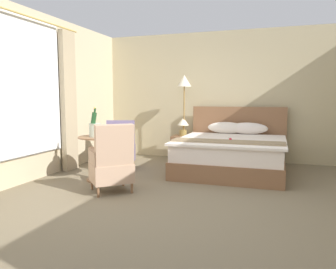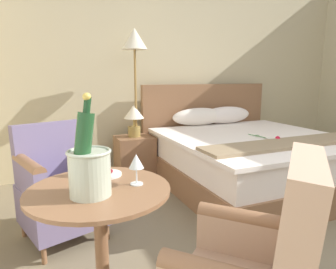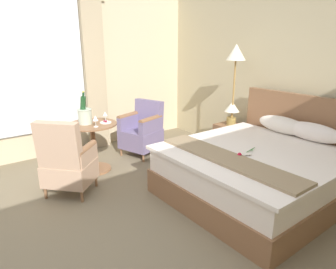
{
  "view_description": "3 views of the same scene",
  "coord_description": "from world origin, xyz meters",
  "px_view_note": "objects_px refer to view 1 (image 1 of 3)",
  "views": [
    {
      "loc": [
        1.06,
        -3.98,
        1.34
      ],
      "look_at": [
        -0.67,
        1.21,
        0.73
      ],
      "focal_mm": 35.0,
      "sensor_mm": 36.0,
      "label": 1
    },
    {
      "loc": [
        -1.88,
        -0.78,
        1.27
      ],
      "look_at": [
        -0.95,
        1.4,
        0.8
      ],
      "focal_mm": 32.0,
      "sensor_mm": 36.0,
      "label": 2
    },
    {
      "loc": [
        2.33,
        -0.98,
        1.84
      ],
      "look_at": [
        -0.9,
        1.47,
        0.59
      ],
      "focal_mm": 32.0,
      "sensor_mm": 36.0,
      "label": 3
    }
  ],
  "objects_px": {
    "wine_glass_near_edge": "(106,129)",
    "side_table_round": "(101,155)",
    "champagne_bucket": "(95,128)",
    "bedside_lamp": "(183,124)",
    "wine_glass_near_bucket": "(110,130)",
    "snack_plate": "(110,135)",
    "armchair_by_window": "(119,147)",
    "armchair_facing_bed": "(112,162)",
    "floor_lamp_brass": "(184,90)",
    "bed": "(232,153)",
    "nightstand": "(183,148)"
  },
  "relations": [
    {
      "from": "wine_glass_near_edge",
      "to": "side_table_round",
      "type": "bearing_deg",
      "value": -85.58
    },
    {
      "from": "champagne_bucket",
      "to": "side_table_round",
      "type": "bearing_deg",
      "value": 54.54
    },
    {
      "from": "bedside_lamp",
      "to": "wine_glass_near_bucket",
      "type": "bearing_deg",
      "value": -106.39
    },
    {
      "from": "snack_plate",
      "to": "side_table_round",
      "type": "bearing_deg",
      "value": -112.74
    },
    {
      "from": "armchair_by_window",
      "to": "armchair_facing_bed",
      "type": "distance_m",
      "value": 1.64
    },
    {
      "from": "wine_glass_near_bucket",
      "to": "armchair_facing_bed",
      "type": "relative_size",
      "value": 0.16
    },
    {
      "from": "floor_lamp_brass",
      "to": "armchair_facing_bed",
      "type": "height_order",
      "value": "floor_lamp_brass"
    },
    {
      "from": "side_table_round",
      "to": "snack_plate",
      "type": "height_order",
      "value": "snack_plate"
    },
    {
      "from": "bed",
      "to": "floor_lamp_brass",
      "type": "relative_size",
      "value": 1.14
    },
    {
      "from": "armchair_facing_bed",
      "to": "floor_lamp_brass",
      "type": "bearing_deg",
      "value": 83.01
    },
    {
      "from": "side_table_round",
      "to": "wine_glass_near_bucket",
      "type": "height_order",
      "value": "wine_glass_near_bucket"
    },
    {
      "from": "side_table_round",
      "to": "snack_plate",
      "type": "xyz_separation_m",
      "value": [
        0.08,
        0.18,
        0.31
      ]
    },
    {
      "from": "bedside_lamp",
      "to": "snack_plate",
      "type": "bearing_deg",
      "value": -111.11
    },
    {
      "from": "bedside_lamp",
      "to": "side_table_round",
      "type": "xyz_separation_m",
      "value": [
        -0.8,
        -2.07,
        -0.36
      ]
    },
    {
      "from": "armchair_by_window",
      "to": "wine_glass_near_edge",
      "type": "bearing_deg",
      "value": -80.04
    },
    {
      "from": "nightstand",
      "to": "armchair_facing_bed",
      "type": "bearing_deg",
      "value": -96.46
    },
    {
      "from": "side_table_round",
      "to": "snack_plate",
      "type": "bearing_deg",
      "value": 67.26
    },
    {
      "from": "bedside_lamp",
      "to": "side_table_round",
      "type": "distance_m",
      "value": 2.25
    },
    {
      "from": "bed",
      "to": "armchair_facing_bed",
      "type": "xyz_separation_m",
      "value": [
        -1.43,
        -1.9,
        0.09
      ]
    },
    {
      "from": "bed",
      "to": "armchair_facing_bed",
      "type": "bearing_deg",
      "value": -127.04
    },
    {
      "from": "bed",
      "to": "nightstand",
      "type": "height_order",
      "value": "bed"
    },
    {
      "from": "wine_glass_near_edge",
      "to": "floor_lamp_brass",
      "type": "bearing_deg",
      "value": 65.23
    },
    {
      "from": "armchair_by_window",
      "to": "armchair_facing_bed",
      "type": "relative_size",
      "value": 0.92
    },
    {
      "from": "bedside_lamp",
      "to": "side_table_round",
      "type": "relative_size",
      "value": 0.55
    },
    {
      "from": "bed",
      "to": "wine_glass_near_bucket",
      "type": "bearing_deg",
      "value": -142.27
    },
    {
      "from": "wine_glass_near_bucket",
      "to": "wine_glass_near_edge",
      "type": "xyz_separation_m",
      "value": [
        -0.21,
        0.25,
        -0.02
      ]
    },
    {
      "from": "snack_plate",
      "to": "armchair_by_window",
      "type": "bearing_deg",
      "value": 106.06
    },
    {
      "from": "snack_plate",
      "to": "armchair_facing_bed",
      "type": "bearing_deg",
      "value": -60.01
    },
    {
      "from": "bed",
      "to": "champagne_bucket",
      "type": "relative_size",
      "value": 4.32
    },
    {
      "from": "floor_lamp_brass",
      "to": "armchair_by_window",
      "type": "height_order",
      "value": "floor_lamp_brass"
    },
    {
      "from": "wine_glass_near_bucket",
      "to": "armchair_by_window",
      "type": "xyz_separation_m",
      "value": [
        -0.33,
        0.96,
        -0.42
      ]
    },
    {
      "from": "side_table_round",
      "to": "bedside_lamp",
      "type": "bearing_deg",
      "value": 68.74
    },
    {
      "from": "armchair_facing_bed",
      "to": "champagne_bucket",
      "type": "bearing_deg",
      "value": 138.7
    },
    {
      "from": "bed",
      "to": "wine_glass_near_bucket",
      "type": "height_order",
      "value": "bed"
    },
    {
      "from": "champagne_bucket",
      "to": "snack_plate",
      "type": "bearing_deg",
      "value": 63.19
    },
    {
      "from": "champagne_bucket",
      "to": "wine_glass_near_bucket",
      "type": "xyz_separation_m",
      "value": [
        0.24,
        0.05,
        -0.03
      ]
    },
    {
      "from": "floor_lamp_brass",
      "to": "armchair_by_window",
      "type": "relative_size",
      "value": 2.0
    },
    {
      "from": "bed",
      "to": "armchair_by_window",
      "type": "relative_size",
      "value": 2.27
    },
    {
      "from": "champagne_bucket",
      "to": "armchair_by_window",
      "type": "bearing_deg",
      "value": 95.05
    },
    {
      "from": "floor_lamp_brass",
      "to": "champagne_bucket",
      "type": "relative_size",
      "value": 3.8
    },
    {
      "from": "nightstand",
      "to": "armchair_by_window",
      "type": "xyz_separation_m",
      "value": [
        -0.95,
        -1.13,
        0.15
      ]
    },
    {
      "from": "floor_lamp_brass",
      "to": "bed",
      "type": "bearing_deg",
      "value": -33.1
    },
    {
      "from": "bedside_lamp",
      "to": "armchair_facing_bed",
      "type": "bearing_deg",
      "value": -96.46
    },
    {
      "from": "floor_lamp_brass",
      "to": "wine_glass_near_edge",
      "type": "height_order",
      "value": "floor_lamp_brass"
    },
    {
      "from": "floor_lamp_brass",
      "to": "snack_plate",
      "type": "height_order",
      "value": "floor_lamp_brass"
    },
    {
      "from": "nightstand",
      "to": "bedside_lamp",
      "type": "height_order",
      "value": "bedside_lamp"
    },
    {
      "from": "bed",
      "to": "champagne_bucket",
      "type": "height_order",
      "value": "champagne_bucket"
    },
    {
      "from": "wine_glass_near_bucket",
      "to": "champagne_bucket",
      "type": "bearing_deg",
      "value": -167.73
    },
    {
      "from": "champagne_bucket",
      "to": "wine_glass_near_edge",
      "type": "distance_m",
      "value": 0.3
    },
    {
      "from": "bedside_lamp",
      "to": "side_table_round",
      "type": "height_order",
      "value": "bedside_lamp"
    }
  ]
}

